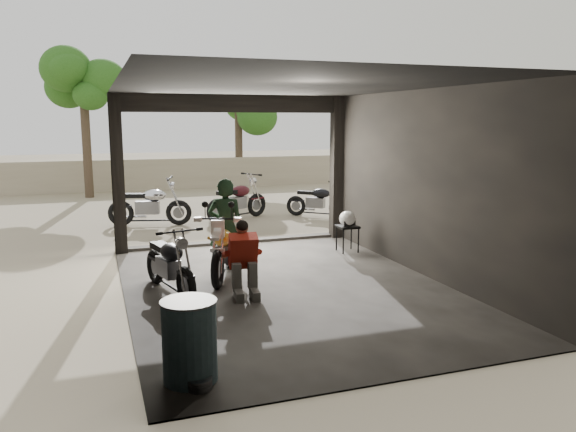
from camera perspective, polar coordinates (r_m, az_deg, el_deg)
ground at (r=9.13m, az=-0.21°, el=-7.36°), size 80.00×80.00×0.00m
garage at (r=9.35m, az=-1.31°, el=1.09°), size 7.00×7.13×3.20m
boundary_wall at (r=22.53m, az=-11.91°, el=4.21°), size 18.00×0.30×1.20m
tree_left at (r=20.79m, az=-20.12°, el=12.74°), size 2.20×2.20×5.60m
tree_right at (r=22.97m, az=-5.09°, el=11.87°), size 2.20×2.20×5.00m
main_bike at (r=9.64m, az=-6.52°, el=-2.94°), size 1.32×1.88×1.16m
left_bike at (r=8.91m, az=-11.99°, el=-4.35°), size 1.04×1.73×1.10m
outside_bike_a at (r=14.76m, az=-13.90°, el=1.41°), size 1.97×1.19×1.24m
outside_bike_b at (r=15.28m, az=-5.18°, el=1.91°), size 1.96×1.50×1.23m
outside_bike_c at (r=15.63m, az=2.97°, el=1.82°), size 1.62×1.55×1.08m
rider at (r=9.70m, az=-6.33°, el=-1.20°), size 0.74×0.65×1.71m
mechanic at (r=8.59m, az=-4.46°, el=-4.58°), size 0.65×0.83×1.13m
stool at (r=11.50m, az=6.06°, el=-1.36°), size 0.40×0.40×0.56m
helmet at (r=11.39m, az=6.06°, el=-0.28°), size 0.44×0.45×0.32m
oil_drum at (r=5.98m, az=-9.96°, el=-12.50°), size 0.58×0.58×0.87m
sign_post at (r=13.34m, az=6.99°, el=4.07°), size 0.70×0.08×2.09m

